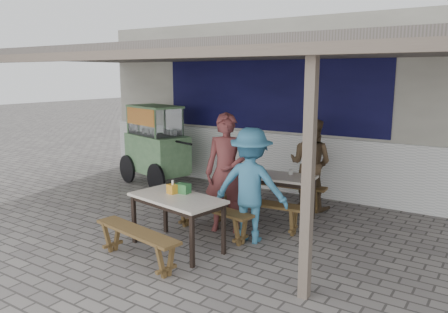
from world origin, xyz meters
The scene contains 17 objects.
ground centered at (0.00, 0.00, 0.00)m, with size 60.00×60.00×0.00m, color slate.
back_wall centered at (0.00, 3.58, 1.72)m, with size 9.00×1.28×3.50m.
warung_roof centered at (0.02, 0.90, 2.71)m, with size 9.00×4.21×2.81m.
table_left centered at (0.77, 1.32, 0.67)m, with size 1.54×0.78×0.75m.
bench_left_street centered at (0.83, 0.69, 0.34)m, with size 1.60×0.43×0.45m.
bench_left_wall centered at (0.71, 1.94, 0.34)m, with size 1.60×0.43×0.45m.
table_right centered at (0.32, -0.60, 0.67)m, with size 1.44×0.92×0.75m.
bench_right_street centered at (0.21, -1.27, 0.34)m, with size 1.47×0.52×0.45m.
bench_right_wall centered at (0.43, 0.07, 0.34)m, with size 1.47×0.52×0.45m.
vendor_cart centered at (-2.36, 1.94, 0.95)m, with size 2.24×1.27×1.74m.
patron_street_side centered at (0.50, 0.38, 0.92)m, with size 0.67×0.44×1.84m, color brown.
patron_wall_side centered at (1.12, 2.18, 0.82)m, with size 0.80×0.62×1.65m, color brown.
patron_right_table centered at (1.03, 0.21, 0.83)m, with size 1.08×0.62×1.67m, color teal.
tissue_box centered at (0.16, -0.50, 0.82)m, with size 0.13×0.13×0.13m, color orange.
donation_box centered at (0.27, -0.41, 0.82)m, with size 0.20×0.14×0.14m, color #34763C.
condiment_jar centered at (1.05, 1.50, 0.79)m, with size 0.07×0.07×0.08m, color silver.
condiment_bowl centered at (0.55, 1.27, 0.77)m, with size 0.20×0.20×0.05m, color white.
Camera 1 is at (4.05, -5.08, 2.41)m, focal length 35.00 mm.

